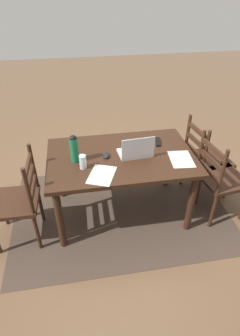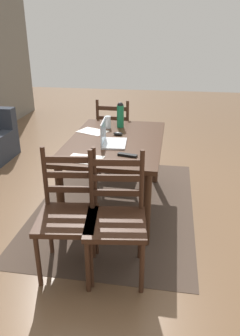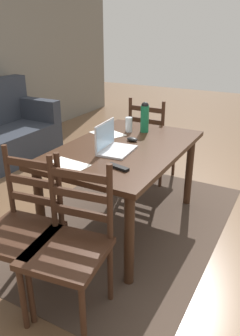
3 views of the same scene
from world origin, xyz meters
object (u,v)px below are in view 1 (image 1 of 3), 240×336
Objects in this scene: chair_right_far at (18,201)px; water_bottle at (74,148)px; drinking_glass at (83,162)px; tv_remote at (158,142)px; dining_table at (121,164)px; computer_mouse at (106,155)px; laptop at (136,151)px; chair_left_near at (205,159)px; chair_left_far at (220,179)px.

water_bottle is (-0.56, -0.16, 0.42)m from chair_right_far.
drinking_glass is at bearing -177.08° from chair_right_far.
tv_remote is at bearing -165.79° from chair_right_far.
computer_mouse is at bearing -0.63° from dining_table.
dining_table is 1.04m from chair_right_far.
laptop is at bearing -167.09° from drinking_glass.
computer_mouse is 0.60m from tv_remote.
computer_mouse is at bearing -149.76° from tv_remote.
laptop is at bearing 13.65° from chair_left_near.
drinking_glass is at bearing 40.32° from computer_mouse.
dining_table is 4.26× the size of laptop.
water_bottle is at bearing -153.86° from tv_remote.
tv_remote is (-0.57, -0.18, -0.01)m from computer_mouse.
chair_left_near is 1.52m from water_bottle.
laptop is (-0.14, 0.03, 0.15)m from dining_table.
water_bottle reaches higher than chair_right_far.
laptop is 0.59m from water_bottle.
water_bottle is 2.77× the size of computer_mouse.
dining_table is at bearing -173.80° from computer_mouse.
dining_table is 1.51× the size of chair_right_far.
chair_right_far is 1.00× the size of chair_left_near.
tv_remote is (-0.28, -0.21, -0.05)m from laptop.
dining_table is 1.51× the size of chair_left_near.
chair_right_far is 1.00× the size of chair_left_far.
laptop reaches higher than chair_right_far.
dining_table is 0.44m from drinking_glass.
computer_mouse reaches higher than dining_table.
water_bottle reaches higher than drinking_glass.
chair_left_far reaches higher than dining_table.
tv_remote is (-0.43, -0.18, 0.11)m from dining_table.
dining_table is at bearing -169.65° from chair_right_far.
laptop reaches higher than chair_left_far.
dining_table is 0.48m from tv_remote.
water_bottle reaches higher than tv_remote.
laptop is at bearing -10.21° from chair_left_far.
dining_table is 1.51× the size of chair_left_far.
chair_left_near is at bearing -90.00° from chair_left_far.
drinking_glass is 0.79× the size of tv_remote.
chair_left_near is at bearing -166.35° from laptop.
laptop is (0.86, -0.16, 0.33)m from chair_left_far.
drinking_glass is (-0.63, -0.03, 0.34)m from chair_right_far.
chair_left_near is at bearing -169.83° from chair_right_far.
chair_left_far is (0.00, 0.37, 0.00)m from chair_left_near.
chair_left_near reaches higher than drinking_glass.
tv_remote is (0.58, -0.37, 0.29)m from chair_left_far.
dining_table is 5.18× the size of water_bottle.
chair_left_far is 0.94m from laptop.
chair_right_far is at bearing 2.92° from drinking_glass.
chair_left_far is at bearing 177.47° from computer_mouse.
computer_mouse is 0.59× the size of tv_remote.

